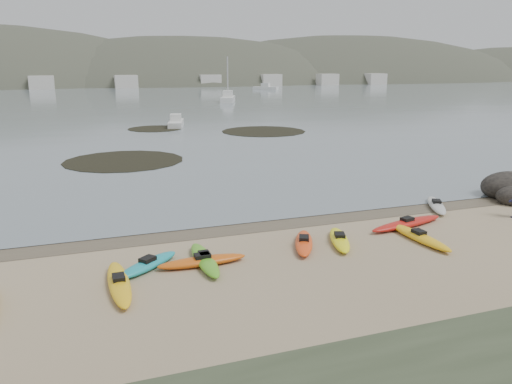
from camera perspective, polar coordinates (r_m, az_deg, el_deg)
name	(u,v)px	position (r m, az deg, el deg)	size (l,w,h in m)	color
ground	(256,223)	(23.62, 0.00, -3.53)	(600.00, 600.00, 0.00)	tan
wet_sand	(258,224)	(23.35, 0.24, -3.73)	(60.00, 60.00, 0.00)	brown
water	(90,77)	(321.38, -18.44, 12.36)	(1200.00, 1200.00, 0.00)	slate
kayaks	(281,248)	(20.03, 2.84, -6.37)	(21.88, 8.18, 0.34)	yellow
kelp_mats	(196,140)	(49.76, -6.88, 5.91)	(25.46, 26.88, 0.04)	black
moored_boats	(76,101)	(100.48, -19.89, 9.73)	(96.83, 87.13, 1.41)	silver
far_hills	(194,119)	(221.43, -7.08, 8.24)	(550.00, 135.00, 80.00)	#384235
far_town	(122,82)	(166.83, -15.04, 12.08)	(199.00, 5.00, 4.00)	beige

